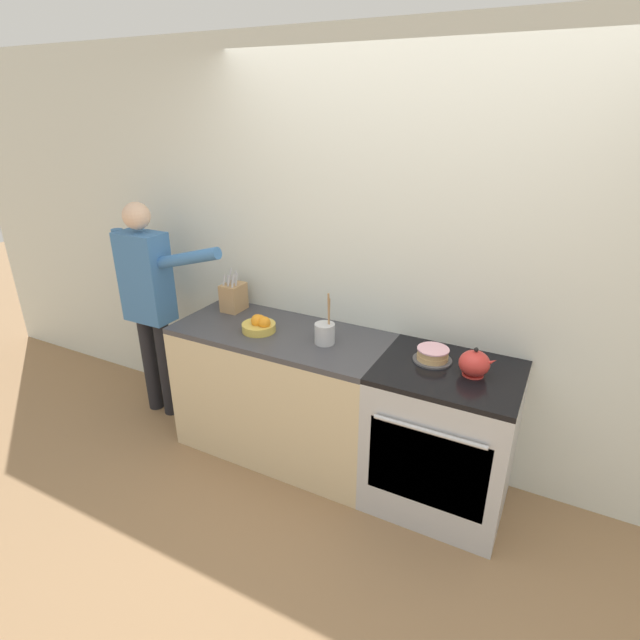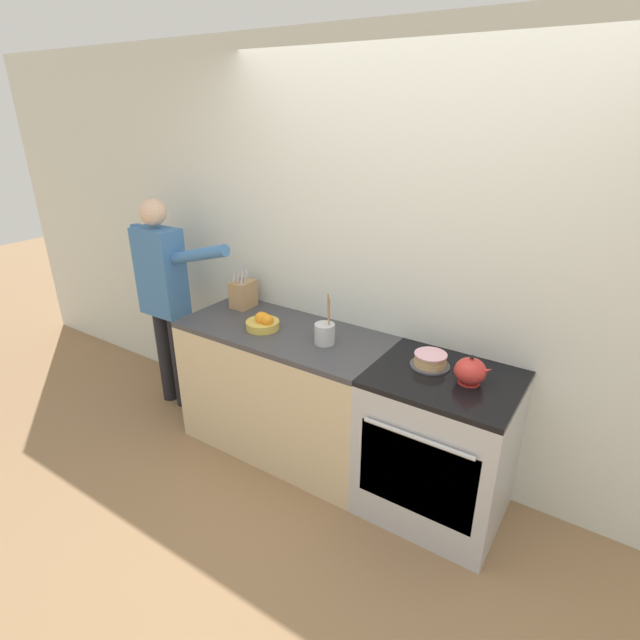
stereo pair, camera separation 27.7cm
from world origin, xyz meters
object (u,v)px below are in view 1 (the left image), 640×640
Objects in this scene: knife_block at (234,297)px; fruit_bowl at (259,325)px; stove_range at (441,438)px; person_baker at (149,295)px; utensil_crock at (325,333)px; tea_kettle at (475,364)px; layer_cake at (433,355)px.

knife_block is 1.35× the size of fruit_bowl.
person_baker is (-2.13, -0.04, 0.52)m from stove_range.
stove_range is at bearing 1.12° from utensil_crock.
person_baker is at bearing -179.02° from stove_range.
utensil_crock is 1.39m from person_baker.
utensil_crock is (0.79, -0.18, -0.03)m from knife_block.
utensil_crock is at bearing 5.36° from fruit_bowl.
knife_block reaches higher than fruit_bowl.
tea_kettle is 2.26m from person_baker.
fruit_bowl is at bearing 1.81° from person_baker.
utensil_crock is (-0.74, -0.01, 0.51)m from stove_range.
fruit_bowl is at bearing -174.64° from utensil_crock.
tea_kettle is 0.69× the size of knife_block.
person_baker reaches higher than utensil_crock.
stove_range is at bearing -5.96° from knife_block.
fruit_bowl is (0.36, -0.22, -0.05)m from knife_block.
utensil_crock reaches higher than knife_block.
utensil_crock is at bearing -12.44° from knife_block.
layer_cake is 2.02m from person_baker.
person_baker is (-1.39, -0.02, 0.01)m from utensil_crock.
knife_block is at bearing 21.34° from person_baker.
person_baker is (-2.02, -0.10, 0.04)m from layer_cake.
knife_block is (-1.66, 0.15, 0.03)m from tea_kettle.
knife_block is 0.89× the size of utensil_crock.
knife_block is at bearing 176.09° from layer_cake.
stove_range is 1.64m from knife_block.
knife_block is 0.42m from fruit_bowl.
layer_cake is 1.02× the size of fruit_bowl.
knife_block is 0.81m from utensil_crock.
tea_kettle is (0.24, -0.06, 0.03)m from layer_cake.
person_baker is (-0.95, 0.02, 0.03)m from fruit_bowl.
knife_block reaches higher than layer_cake.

